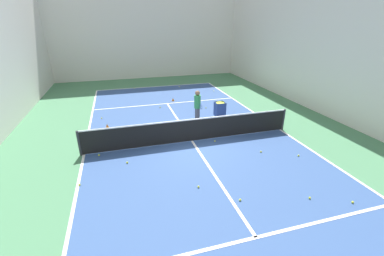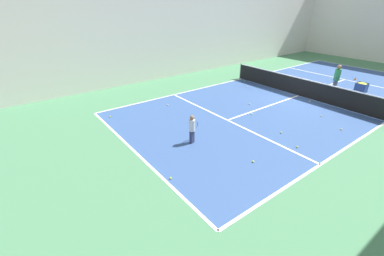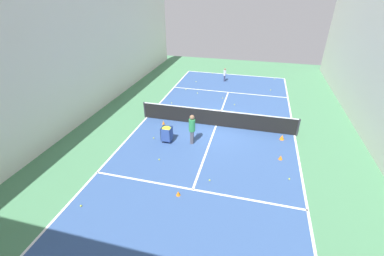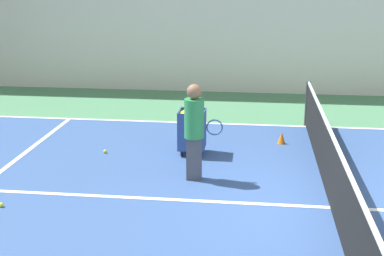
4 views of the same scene
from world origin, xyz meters
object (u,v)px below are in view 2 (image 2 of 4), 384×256
Objects in this scene: training_cone_0 at (274,74)px; player_near_baseline at (192,127)px; ball_cart at (361,87)px; coach_at_net at (337,77)px; tennis_net at (300,87)px; training_cone_1 at (355,79)px.

player_near_baseline is at bearing -68.31° from training_cone_0.
player_near_baseline is 10.86m from ball_cart.
player_near_baseline is at bearing -98.52° from ball_cart.
ball_cart is (1.35, 0.21, -0.34)m from coach_at_net.
coach_at_net reaches higher than training_cone_0.
tennis_net reaches higher than ball_cart.
training_cone_0 is at bearing -100.21° from coach_at_net.
training_cone_0 is at bearing 6.93° from player_near_baseline.
coach_at_net is at bearing -83.57° from training_cone_1.
tennis_net is 3.34m from ball_cart.
training_cone_0 is at bearing 144.64° from tennis_net.
coach_at_net is at bearing 67.03° from tennis_net.
training_cone_0 is (-3.66, 2.60, -0.43)m from tennis_net.
coach_at_net is at bearing -171.31° from ball_cart.
training_cone_0 is (-4.60, 0.38, -0.85)m from coach_at_net.
ball_cart is at bearing 93.18° from coach_at_net.
tennis_net is at bearing -94.51° from training_cone_1.
tennis_net is 2.44m from coach_at_net.
tennis_net reaches higher than training_cone_0.
coach_at_net reaches higher than tennis_net.
training_cone_0 reaches higher than training_cone_1.
ball_cart reaches higher than training_cone_1.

